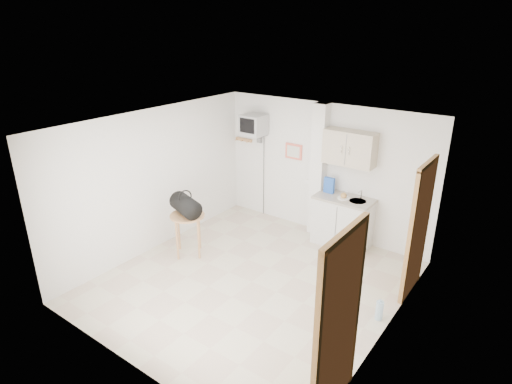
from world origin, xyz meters
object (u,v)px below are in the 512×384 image
Objects in this scene: crt_television at (254,126)px; water_bottle at (379,310)px; round_table at (188,221)px; duffel_bag at (186,205)px.

crt_television reaches higher than water_bottle.
round_table is 2.40× the size of water_bottle.
duffel_bag is (-0.01, -1.95, -1.02)m from crt_television.
duffel_bag is at bearing -176.15° from water_bottle.
water_bottle is at bearing -26.79° from crt_television.
crt_television is at bearing 108.73° from duffel_bag.
duffel_bag is at bearing 168.25° from round_table.
duffel_bag reaches higher than round_table.
round_table is at bearing 7.16° from duffel_bag.
duffel_bag is 3.50m from water_bottle.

